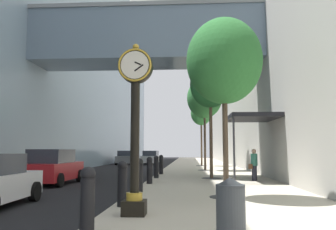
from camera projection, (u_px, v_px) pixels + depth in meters
ground_plane at (164, 170)px, 29.30m from camera, size 110.00×110.00×0.00m
sidewalk_right at (202, 168)px, 32.08m from camera, size 6.56×80.00×0.14m
building_block_left at (47, 36)px, 34.23m from camera, size 23.30×80.00×25.93m
street_clock at (135, 119)px, 8.41m from camera, size 0.84×0.55×4.17m
bollard_nearest at (87, 199)px, 6.26m from camera, size 0.28×0.28×1.24m
bollard_second at (122, 183)px, 9.49m from camera, size 0.28×0.28×1.24m
bollard_third at (139, 174)px, 12.72m from camera, size 0.28×0.28×1.24m
bollard_fourth at (150, 169)px, 15.95m from camera, size 0.28×0.28×1.24m
bollard_fifth at (156, 166)px, 19.17m from camera, size 0.28×0.28×1.24m
bollard_sixth at (161, 164)px, 22.40m from camera, size 0.28×0.28×1.24m
street_tree_near at (224, 62)px, 11.75m from camera, size 2.56×2.56×6.02m
street_tree_mid_near at (210, 85)px, 19.46m from camera, size 2.29×2.29×6.54m
street_tree_mid_far at (204, 98)px, 27.14m from camera, size 2.73×2.73×7.18m
street_tree_far at (201, 114)px, 34.74m from camera, size 2.10×2.10×6.45m
trash_bin at (231, 206)px, 6.16m from camera, size 0.53×0.53×1.05m
pedestrian_walking at (254, 164)px, 17.55m from camera, size 0.52×0.45×1.59m
storefront_awning at (251, 119)px, 17.79m from camera, size 2.40×3.60×3.30m
car_silver_near at (151, 158)px, 41.35m from camera, size 2.16×4.51×1.62m
car_red_far at (53, 167)px, 17.14m from camera, size 2.02×4.18×1.72m
car_grey_trailing at (126, 158)px, 40.81m from camera, size 2.10×4.57×1.63m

